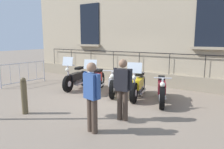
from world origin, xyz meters
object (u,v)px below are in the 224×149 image
object	(u,v)px
pedestrian_standing	(92,94)
pedestrian_walking	(123,86)
motorcycle_maroon	(161,90)
motorcycle_black	(76,78)
motorcycle_yellow	(138,86)
crowd_barrier	(24,73)
motorcycle_white	(115,83)
bollard	(24,96)
motorcycle_red	(96,80)

from	to	relation	value
pedestrian_standing	pedestrian_walking	bearing A→B (deg)	168.15
motorcycle_maroon	motorcycle_black	bearing A→B (deg)	-88.69
motorcycle_yellow	pedestrian_standing	xyz separation A→B (m)	(3.18, 0.38, 0.48)
crowd_barrier	pedestrian_standing	size ratio (longest dim) A/B	1.35
motorcycle_white	pedestrian_walking	distance (m)	2.70
bollard	motorcycle_maroon	bearing A→B (deg)	137.63
pedestrian_standing	pedestrian_walking	size ratio (longest dim) A/B	1.00
motorcycle_black	motorcycle_yellow	bearing A→B (deg)	92.98
crowd_barrier	motorcycle_maroon	bearing A→B (deg)	97.26
pedestrian_walking	motorcycle_maroon	bearing A→B (deg)	171.40
motorcycle_white	crowd_barrier	xyz separation A→B (m)	(0.87, -4.50, 0.12)
pedestrian_standing	pedestrian_walking	world-z (taller)	pedestrian_standing
motorcycle_white	pedestrian_standing	size ratio (longest dim) A/B	1.13
pedestrian_standing	bollard	bearing A→B (deg)	-87.71
bollard	motorcycle_white	bearing A→B (deg)	162.32
motorcycle_maroon	pedestrian_walking	bearing A→B (deg)	-8.60
motorcycle_yellow	motorcycle_black	bearing A→B (deg)	-87.02
motorcycle_red	motorcycle_maroon	size ratio (longest dim) A/B	0.97
motorcycle_red	motorcycle_yellow	distance (m)	1.88
bollard	pedestrian_standing	bearing A→B (deg)	92.29
motorcycle_maroon	crowd_barrier	distance (m)	6.44
motorcycle_white	motorcycle_yellow	bearing A→B (deg)	90.74
pedestrian_standing	crowd_barrier	bearing A→B (deg)	-111.46
motorcycle_red	bollard	world-z (taller)	motorcycle_red
motorcycle_red	pedestrian_walking	world-z (taller)	pedestrian_walking
motorcycle_yellow	pedestrian_standing	world-z (taller)	pedestrian_standing
motorcycle_black	motorcycle_yellow	xyz separation A→B (m)	(-0.15, 2.89, 0.00)
bollard	pedestrian_standing	world-z (taller)	pedestrian_standing
motorcycle_red	motorcycle_white	bearing A→B (deg)	92.81
motorcycle_black	motorcycle_maroon	distance (m)	3.80
motorcycle_white	crowd_barrier	world-z (taller)	crowd_barrier
motorcycle_yellow	pedestrian_standing	size ratio (longest dim) A/B	1.20
motorcycle_yellow	motorcycle_white	bearing A→B (deg)	-89.26
motorcycle_red	motorcycle_black	bearing A→B (deg)	-84.71
motorcycle_white	crowd_barrier	distance (m)	4.58
motorcycle_black	pedestrian_standing	distance (m)	4.48
motorcycle_red	motorcycle_maroon	bearing A→B (deg)	89.86
motorcycle_yellow	motorcycle_red	bearing A→B (deg)	-88.27
motorcycle_black	motorcycle_red	bearing A→B (deg)	95.29
motorcycle_white	pedestrian_walking	xyz separation A→B (m)	(2.14, 1.57, 0.48)
motorcycle_red	motorcycle_maroon	world-z (taller)	motorcycle_red
motorcycle_white	motorcycle_yellow	distance (m)	0.98
motorcycle_yellow	motorcycle_maroon	xyz separation A→B (m)	(0.06, 0.91, -0.01)
motorcycle_white	pedestrian_standing	xyz separation A→B (m)	(3.17, 1.36, 0.48)
pedestrian_walking	motorcycle_yellow	bearing A→B (deg)	-164.58
motorcycle_yellow	pedestrian_walking	distance (m)	2.29
motorcycle_red	crowd_barrier	size ratio (longest dim) A/B	0.88
motorcycle_black	motorcycle_maroon	bearing A→B (deg)	91.31
motorcycle_red	pedestrian_standing	xyz separation A→B (m)	(3.12, 2.26, 0.46)
motorcycle_white	motorcycle_maroon	size ratio (longest dim) A/B	0.92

